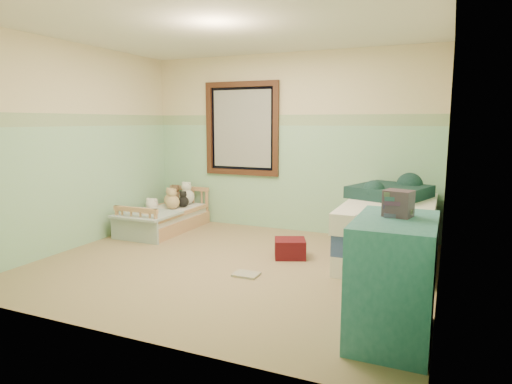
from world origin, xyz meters
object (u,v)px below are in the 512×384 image
at_px(plush_floor_cream, 152,217).
at_px(red_pillow, 290,248).
at_px(twin_bed_frame, 388,249).
at_px(toddler_bed_frame, 166,224).
at_px(floor_book, 246,274).
at_px(dresser, 393,279).
at_px(plush_floor_tan, 147,229).

distance_m(plush_floor_cream, red_pillow, 2.49).
bearing_deg(red_pillow, twin_bed_frame, 22.37).
distance_m(twin_bed_frame, red_pillow, 1.13).
bearing_deg(toddler_bed_frame, red_pillow, -14.45).
height_order(red_pillow, floor_book, red_pillow).
bearing_deg(dresser, plush_floor_cream, 149.67).
relative_size(plush_floor_cream, twin_bed_frame, 0.16).
bearing_deg(dresser, toddler_bed_frame, 148.79).
relative_size(red_pillow, floor_book, 1.36).
xyz_separation_m(dresser, floor_book, (-1.52, 0.76, -0.43)).
height_order(toddler_bed_frame, red_pillow, red_pillow).
height_order(toddler_bed_frame, plush_floor_tan, plush_floor_tan).
bearing_deg(floor_book, toddler_bed_frame, 145.32).
distance_m(toddler_bed_frame, plush_floor_tan, 0.46).
bearing_deg(dresser, floor_book, 153.32).
bearing_deg(floor_book, red_pillow, 74.66).
bearing_deg(toddler_bed_frame, twin_bed_frame, -1.98).
xyz_separation_m(plush_floor_cream, floor_book, (2.20, -1.41, -0.13)).
height_order(twin_bed_frame, dresser, dresser).
bearing_deg(floor_book, dresser, -26.79).
xyz_separation_m(plush_floor_cream, plush_floor_tan, (0.34, -0.57, -0.03)).
distance_m(plush_floor_cream, dresser, 4.32).
xyz_separation_m(toddler_bed_frame, red_pillow, (2.09, -0.54, 0.02)).
bearing_deg(plush_floor_tan, plush_floor_cream, 120.62).
xyz_separation_m(plush_floor_cream, twin_bed_frame, (3.45, -0.22, -0.03)).
height_order(toddler_bed_frame, twin_bed_frame, twin_bed_frame).
height_order(twin_bed_frame, floor_book, twin_bed_frame).
xyz_separation_m(twin_bed_frame, dresser, (0.26, -1.95, 0.33)).
xyz_separation_m(toddler_bed_frame, dresser, (3.40, -2.06, 0.35)).
bearing_deg(toddler_bed_frame, plush_floor_tan, -87.17).
height_order(plush_floor_cream, twin_bed_frame, plush_floor_cream).
bearing_deg(red_pillow, plush_floor_cream, 164.83).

